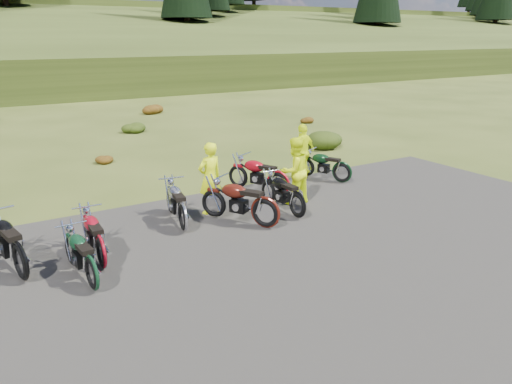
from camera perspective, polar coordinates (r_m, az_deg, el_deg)
ground at (r=11.06m, az=-2.37°, el=-6.53°), size 300.00×300.00×0.00m
gravel_pad at (r=9.54m, az=3.63°, el=-10.70°), size 20.00×12.00×0.04m
shrub_4 at (r=19.07m, az=-17.16°, el=3.79°), size 0.77×0.77×0.45m
shrub_5 at (r=24.84m, az=-13.91°, el=7.30°), size 1.03×1.03×0.61m
shrub_6 at (r=30.71m, az=-11.87°, el=9.46°), size 1.30×1.30×0.77m
shrub_7 at (r=21.08m, az=7.94°, el=6.31°), size 1.56×1.56×0.92m
shrub_8 at (r=26.99m, az=5.56°, el=8.34°), size 0.77×0.77×0.45m
motorcycle_0 at (r=10.69m, az=-25.01°, el=-9.19°), size 1.11×2.28×1.15m
motorcycle_1 at (r=10.65m, az=-17.07°, el=-8.35°), size 0.71×1.95×1.01m
motorcycle_2 at (r=9.84m, az=-18.03°, el=-10.68°), size 0.77×1.93×0.99m
motorcycle_3 at (r=12.09m, az=-8.24°, el=-4.54°), size 1.01×2.10×1.06m
motorcycle_4 at (r=12.17m, az=1.08°, el=-4.21°), size 1.75×2.30×1.17m
motorcycle_5 at (r=12.88m, az=4.70°, el=-3.02°), size 0.68×1.98×1.03m
motorcycle_6 at (r=14.55m, az=2.54°, el=-0.53°), size 1.54×2.24×1.12m
motorcycle_7 at (r=16.07m, az=9.73°, el=0.99°), size 1.40×1.98×0.99m
person_middle at (r=12.93m, az=-5.29°, el=1.45°), size 0.75×0.56×1.89m
person_right_a at (r=13.68m, az=4.39°, el=2.31°), size 0.98×0.81×1.85m
person_right_b at (r=16.06m, az=5.36°, el=4.49°), size 1.13×0.68×1.80m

